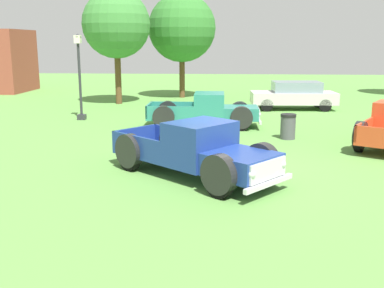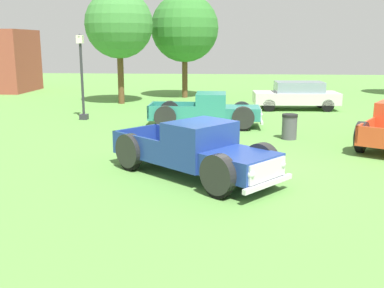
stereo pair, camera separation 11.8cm
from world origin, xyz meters
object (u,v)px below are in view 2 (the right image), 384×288
(pickup_truck_behind_right, at_px, (212,111))
(oak_tree_east, at_px, (119,24))
(oak_tree_west, at_px, (185,28))
(trash_can, at_px, (289,127))
(pickup_truck_foreground, at_px, (202,152))
(lamp_post_near, at_px, (82,75))
(sedan_distant_b, at_px, (297,95))

(pickup_truck_behind_right, distance_m, oak_tree_east, 10.03)
(oak_tree_east, xyz_separation_m, oak_tree_west, (3.48, 3.39, -0.12))
(pickup_truck_behind_right, xyz_separation_m, oak_tree_west, (-2.19, 10.70, 3.76))
(trash_can, bearing_deg, oak_tree_west, 111.76)
(pickup_truck_foreground, bearing_deg, lamp_post_near, 123.68)
(trash_can, bearing_deg, pickup_truck_foreground, -119.05)
(pickup_truck_foreground, height_order, oak_tree_west, oak_tree_west)
(pickup_truck_behind_right, height_order, oak_tree_east, oak_tree_east)
(sedan_distant_b, distance_m, trash_can, 8.05)
(lamp_post_near, distance_m, oak_tree_east, 6.34)
(pickup_truck_foreground, xyz_separation_m, lamp_post_near, (-6.13, 9.20, 1.34))
(sedan_distant_b, bearing_deg, trash_can, -99.88)
(oak_tree_east, bearing_deg, pickup_truck_foreground, -69.33)
(lamp_post_near, height_order, oak_tree_west, oak_tree_west)
(pickup_truck_behind_right, height_order, lamp_post_near, lamp_post_near)
(lamp_post_near, xyz_separation_m, oak_tree_east, (0.47, 5.80, 2.50))
(pickup_truck_foreground, bearing_deg, oak_tree_west, 96.75)
(pickup_truck_behind_right, bearing_deg, sedan_distant_b, 52.23)
(pickup_truck_behind_right, height_order, trash_can, pickup_truck_behind_right)
(pickup_truck_behind_right, xyz_separation_m, trash_can, (2.99, -2.29, -0.22))
(sedan_distant_b, bearing_deg, pickup_truck_foreground, -108.20)
(sedan_distant_b, height_order, trash_can, sedan_distant_b)
(trash_can, bearing_deg, sedan_distant_b, 80.12)
(pickup_truck_foreground, relative_size, oak_tree_east, 0.76)
(trash_can, relative_size, oak_tree_west, 0.14)
(oak_tree_east, bearing_deg, sedan_distant_b, -9.40)
(pickup_truck_foreground, bearing_deg, pickup_truck_behind_right, 89.89)
(pickup_truck_foreground, distance_m, oak_tree_west, 18.89)
(sedan_distant_b, bearing_deg, oak_tree_east, 170.60)
(pickup_truck_foreground, distance_m, sedan_distant_b, 14.04)
(sedan_distant_b, height_order, oak_tree_west, oak_tree_west)
(sedan_distant_b, xyz_separation_m, oak_tree_east, (-10.05, 1.66, 3.79))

